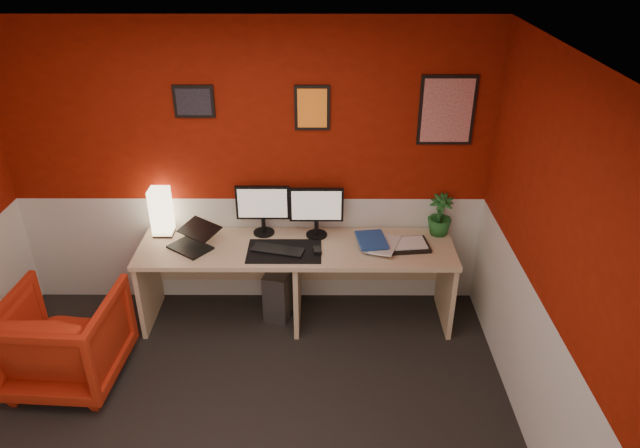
{
  "coord_description": "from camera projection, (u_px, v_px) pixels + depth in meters",
  "views": [
    {
      "loc": [
        0.62,
        -2.7,
        3.17
      ],
      "look_at": [
        0.6,
        1.21,
        1.05
      ],
      "focal_mm": 32.6,
      "sensor_mm": 36.0,
      "label": 1
    }
  ],
  "objects": [
    {
      "name": "wainscot_back",
      "position": [
        253.0,
        249.0,
        5.18
      ],
      "size": [
        4.0,
        0.01,
        1.0
      ],
      "primitive_type": "cube",
      "color": "silver",
      "rests_on": "ground"
    },
    {
      "name": "wall_back",
      "position": [
        248.0,
        172.0,
        4.83
      ],
      "size": [
        4.0,
        0.01,
        2.5
      ],
      "primitive_type": "cube",
      "color": "maroon",
      "rests_on": "ground"
    },
    {
      "name": "book_top",
      "position": [
        358.0,
        241.0,
        4.72
      ],
      "size": [
        0.27,
        0.33,
        0.03
      ],
      "primitive_type": "imported",
      "rotation": [
        0.0,
        0.0,
        0.13
      ],
      "color": "#204592",
      "rests_on": "book_middle"
    },
    {
      "name": "ground",
      "position": [
        230.0,
        447.0,
        3.89
      ],
      "size": [
        4.0,
        3.5,
        0.01
      ],
      "primitive_type": "cube",
      "color": "black",
      "rests_on": "ground"
    },
    {
      "name": "pc_tower",
      "position": [
        281.0,
        289.0,
        5.12
      ],
      "size": [
        0.3,
        0.48,
        0.45
      ],
      "primitive_type": "cube",
      "rotation": [
        0.0,
        0.0,
        -0.24
      ],
      "color": "#99999E",
      "rests_on": "ground"
    },
    {
      "name": "art_center",
      "position": [
        312.0,
        108.0,
        4.55
      ],
      "size": [
        0.28,
        0.02,
        0.36
      ],
      "primitive_type": "cube",
      "color": "orange",
      "rests_on": "wall_back"
    },
    {
      "name": "mouse",
      "position": [
        317.0,
        250.0,
        4.68
      ],
      "size": [
        0.07,
        0.11,
        0.03
      ],
      "primitive_type": "cube",
      "rotation": [
        0.0,
        0.0,
        0.15
      ],
      "color": "black",
      "rests_on": "desk_mat"
    },
    {
      "name": "desk",
      "position": [
        297.0,
        283.0,
        4.95
      ],
      "size": [
        2.6,
        0.65,
        0.73
      ],
      "primitive_type": "cube",
      "color": "#CDAF83",
      "rests_on": "ground"
    },
    {
      "name": "monitor_right",
      "position": [
        316.0,
        205.0,
        4.8
      ],
      "size": [
        0.45,
        0.06,
        0.58
      ],
      "primitive_type": "cube",
      "color": "black",
      "rests_on": "desk"
    },
    {
      "name": "zen_tray",
      "position": [
        407.0,
        245.0,
        4.76
      ],
      "size": [
        0.38,
        0.29,
        0.03
      ],
      "primitive_type": "cube",
      "rotation": [
        0.0,
        0.0,
        0.11
      ],
      "color": "black",
      "rests_on": "desk"
    },
    {
      "name": "wainscot_right",
      "position": [
        541.0,
        393.0,
        3.64
      ],
      "size": [
        0.01,
        3.5,
        1.0
      ],
      "primitive_type": "cube",
      "color": "silver",
      "rests_on": "ground"
    },
    {
      "name": "book_middle",
      "position": [
        368.0,
        242.0,
        4.76
      ],
      "size": [
        0.34,
        0.39,
        0.02
      ],
      "primitive_type": "imported",
      "rotation": [
        0.0,
        0.0,
        -0.36
      ],
      "color": "silver",
      "rests_on": "book_bottom"
    },
    {
      "name": "book_bottom",
      "position": [
        364.0,
        246.0,
        4.76
      ],
      "size": [
        0.23,
        0.29,
        0.03
      ],
      "primitive_type": "imported",
      "rotation": [
        0.0,
        0.0,
        0.12
      ],
      "color": "#204592",
      "rests_on": "desk"
    },
    {
      "name": "armchair",
      "position": [
        65.0,
        338.0,
        4.31
      ],
      "size": [
        0.83,
        0.85,
        0.73
      ],
      "primitive_type": "imported",
      "rotation": [
        0.0,
        0.0,
        3.08
      ],
      "color": "red",
      "rests_on": "ground"
    },
    {
      "name": "ceiling",
      "position": [
        190.0,
        73.0,
        2.69
      ],
      "size": [
        4.0,
        3.5,
        0.01
      ],
      "primitive_type": "cube",
      "color": "white",
      "rests_on": "ground"
    },
    {
      "name": "laptop",
      "position": [
        189.0,
        237.0,
        4.69
      ],
      "size": [
        0.4,
        0.38,
        0.22
      ],
      "primitive_type": "cube",
      "rotation": [
        0.0,
        0.0,
        -0.65
      ],
      "color": "black",
      "rests_on": "desk"
    },
    {
      "name": "desk_mat",
      "position": [
        284.0,
        251.0,
        4.7
      ],
      "size": [
        0.6,
        0.38,
        0.01
      ],
      "primitive_type": "cube",
      "color": "black",
      "rests_on": "desk"
    },
    {
      "name": "potted_plant",
      "position": [
        440.0,
        215.0,
        4.88
      ],
      "size": [
        0.24,
        0.24,
        0.36
      ],
      "primitive_type": "imported",
      "rotation": [
        0.0,
        0.0,
        -0.22
      ],
      "color": "#19591E",
      "rests_on": "desk"
    },
    {
      "name": "wall_right",
      "position": [
        566.0,
        295.0,
        3.28
      ],
      "size": [
        0.01,
        3.5,
        2.5
      ],
      "primitive_type": "cube",
      "color": "maroon",
      "rests_on": "ground"
    },
    {
      "name": "art_left",
      "position": [
        194.0,
        101.0,
        4.53
      ],
      "size": [
        0.32,
        0.02,
        0.26
      ],
      "primitive_type": "cube",
      "color": "black",
      "rests_on": "wall_back"
    },
    {
      "name": "monitor_left",
      "position": [
        262.0,
        203.0,
        4.83
      ],
      "size": [
        0.45,
        0.06,
        0.58
      ],
      "primitive_type": "cube",
      "color": "black",
      "rests_on": "desk"
    },
    {
      "name": "shoji_lamp",
      "position": [
        161.0,
        213.0,
        4.86
      ],
      "size": [
        0.16,
        0.16,
        0.4
      ],
      "primitive_type": "cube",
      "color": "#FFE5B2",
      "rests_on": "desk"
    },
    {
      "name": "keyboard",
      "position": [
        278.0,
        250.0,
        4.69
      ],
      "size": [
        0.44,
        0.24,
        0.02
      ],
      "primitive_type": "cube",
      "rotation": [
        0.0,
        0.0,
        -0.25
      ],
      "color": "black",
      "rests_on": "desk_mat"
    },
    {
      "name": "art_right",
      "position": [
        447.0,
        110.0,
        4.56
      ],
      "size": [
        0.44,
        0.02,
        0.56
      ],
      "primitive_type": "cube",
      "color": "red",
      "rests_on": "wall_back"
    }
  ]
}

